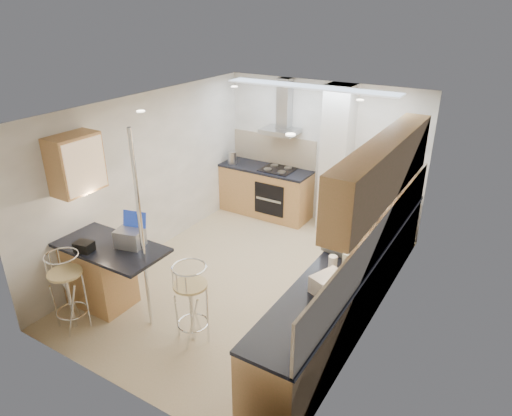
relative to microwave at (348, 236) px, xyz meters
The scene contains 16 objects.
ground 1.76m from the microwave, behind, with size 4.80×4.80×0.00m, color #C7B484.
room_shell 1.21m from the microwave, 163.39° to the left, with size 3.64×4.84×2.51m.
right_counter 0.63m from the microwave, 27.93° to the right, with size 0.63×4.40×0.92m.
back_counter 3.17m from the microwave, 138.92° to the left, with size 1.70×0.63×0.92m.
peninsula 3.00m from the microwave, 149.13° to the right, with size 1.47×0.72×0.94m.
microwave is the anchor object (origin of this frame).
laptop 2.66m from the microwave, 148.84° to the right, with size 0.32×0.24×0.22m, color gray.
bag 3.19m from the microwave, 146.72° to the right, with size 0.22×0.16×0.12m, color black.
bar_stool_near 3.43m from the microwave, 142.82° to the right, with size 0.42×0.42×1.03m, color tan, non-canonical shape.
bar_stool_end 2.03m from the microwave, 131.60° to the right, with size 0.41×0.41×1.01m, color tan, non-canonical shape.
jar_a 0.86m from the microwave, 72.76° to the left, with size 0.12×0.12×0.20m, color beige.
jar_b 1.09m from the microwave, 82.59° to the left, with size 0.11×0.11×0.14m, color beige.
jar_c 0.48m from the microwave, 68.52° to the right, with size 0.14×0.14×0.20m, color beige.
jar_d 0.54m from the microwave, 87.25° to the right, with size 0.10×0.10×0.15m, color white.
bread_bin 1.00m from the microwave, 79.48° to the right, with size 0.28×0.36×0.19m, color beige.
kettle 3.55m from the microwave, 147.38° to the left, with size 0.16×0.16×0.23m, color #A6A8AA.
Camera 1 is at (2.98, -4.71, 3.68)m, focal length 32.00 mm.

